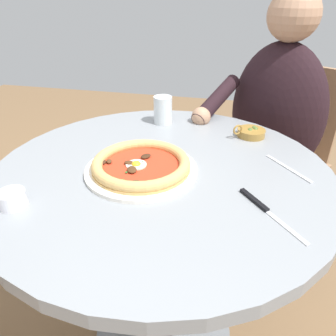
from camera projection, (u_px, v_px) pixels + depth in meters
name	position (u px, v px, depth m)	size (l,w,h in m)	color
ground_plane	(163.00, 333.00, 1.23)	(6.00, 6.00, 0.02)	brown
dining_table	(162.00, 211.00, 0.94)	(0.92, 0.92, 0.74)	gray
pizza_on_plate	(141.00, 165.00, 0.83)	(0.30, 0.30, 0.04)	white
water_glass	(163.00, 112.00, 1.12)	(0.07, 0.07, 0.10)	silver
steak_knife	(262.00, 206.00, 0.70)	(0.17, 0.14, 0.01)	silver
ramekin_capers	(12.00, 198.00, 0.70)	(0.06, 0.06, 0.04)	white
olive_pan	(251.00, 132.00, 1.03)	(0.09, 0.11, 0.05)	olive
fork_utensil	(288.00, 168.00, 0.85)	(0.13, 0.11, 0.00)	#BCBCC1
diner_person	(268.00, 157.00, 1.36)	(0.44, 0.54, 1.17)	#282833
cafe_chair_diner	(284.00, 147.00, 1.45)	(0.53, 0.53, 0.88)	#957050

